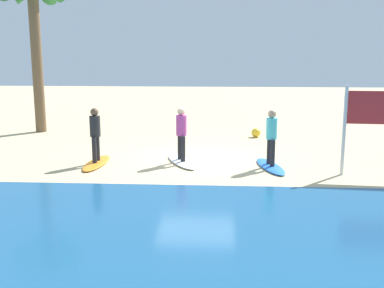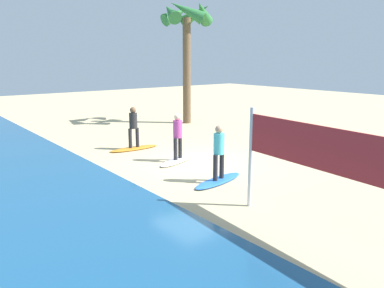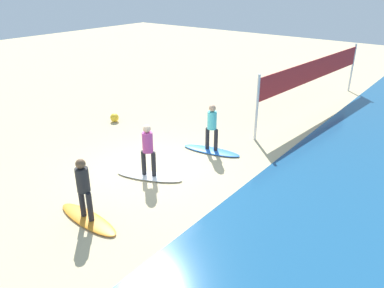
% 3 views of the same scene
% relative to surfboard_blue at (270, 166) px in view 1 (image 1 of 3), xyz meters
% --- Properties ---
extents(ground_plane, '(60.00, 60.00, 0.00)m').
position_rel_surfboard_blue_xyz_m(ground_plane, '(2.25, -0.84, -0.04)').
color(ground_plane, '#CCB789').
extents(surfboard_blue, '(0.99, 2.17, 0.09)m').
position_rel_surfboard_blue_xyz_m(surfboard_blue, '(0.00, 0.00, 0.00)').
color(surfboard_blue, blue).
rests_on(surfboard_blue, ground).
extents(surfer_blue, '(0.32, 0.45, 1.64)m').
position_rel_surfboard_blue_xyz_m(surfer_blue, '(0.00, 0.00, 0.99)').
color(surfer_blue, '#232328').
rests_on(surfer_blue, surfboard_blue).
extents(surfboard_white, '(1.33, 2.15, 0.09)m').
position_rel_surfboard_blue_xyz_m(surfboard_white, '(2.68, -0.44, 0.00)').
color(surfboard_white, white).
rests_on(surfboard_white, ground).
extents(surfer_white, '(0.32, 0.44, 1.64)m').
position_rel_surfboard_blue_xyz_m(surfer_white, '(2.68, -0.44, 0.99)').
color(surfer_white, '#232328').
rests_on(surfer_white, surfboard_white).
extents(surfboard_orange, '(0.64, 2.12, 0.09)m').
position_rel_surfboard_blue_xyz_m(surfboard_orange, '(5.26, -0.10, 0.00)').
color(surfboard_orange, orange).
rests_on(surfboard_orange, ground).
extents(surfer_orange, '(0.32, 0.46, 1.64)m').
position_rel_surfboard_blue_xyz_m(surfer_orange, '(5.26, -0.10, 0.99)').
color(surfer_orange, '#232328').
rests_on(surfer_orange, surfboard_orange).
extents(palm_tree, '(2.88, 3.03, 6.69)m').
position_rel_surfboard_blue_xyz_m(palm_tree, '(9.14, -5.73, 5.32)').
color(palm_tree, brown).
rests_on(palm_tree, ground).
extents(beach_ball, '(0.36, 0.36, 0.36)m').
position_rel_surfboard_blue_xyz_m(beach_ball, '(0.07, -4.97, 0.14)').
color(beach_ball, yellow).
rests_on(beach_ball, ground).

